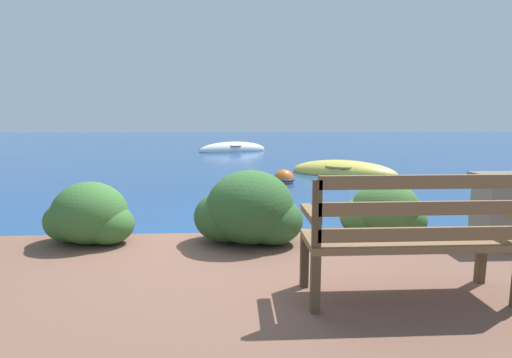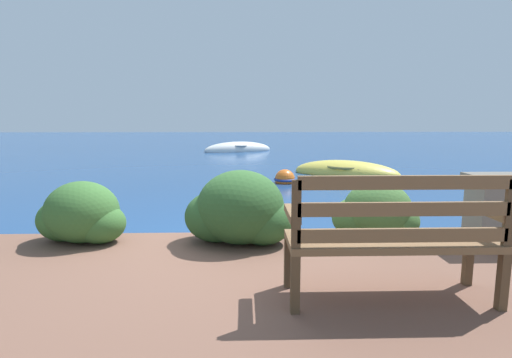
{
  "view_description": "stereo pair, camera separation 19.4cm",
  "coord_description": "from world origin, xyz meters",
  "px_view_note": "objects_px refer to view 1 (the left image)",
  "views": [
    {
      "loc": [
        -0.02,
        -4.41,
        1.51
      ],
      "look_at": [
        0.41,
        3.8,
        0.26
      ],
      "focal_mm": 28.0,
      "sensor_mm": 36.0,
      "label": 1
    },
    {
      "loc": [
        0.17,
        -4.42,
        1.51
      ],
      "look_at": [
        0.41,
        3.8,
        0.26
      ],
      "focal_mm": 28.0,
      "sensor_mm": 36.0,
      "label": 2
    }
  ],
  "objects_px": {
    "rowboat_nearest": "(343,172)",
    "rowboat_mid": "(233,150)",
    "mooring_buoy": "(284,179)",
    "park_bench": "(411,234)"
  },
  "relations": [
    {
      "from": "rowboat_nearest",
      "to": "rowboat_mid",
      "type": "relative_size",
      "value": 0.91
    },
    {
      "from": "rowboat_nearest",
      "to": "mooring_buoy",
      "type": "xyz_separation_m",
      "value": [
        -1.76,
        -1.28,
        0.02
      ]
    },
    {
      "from": "park_bench",
      "to": "mooring_buoy",
      "type": "distance_m",
      "value": 6.64
    },
    {
      "from": "park_bench",
      "to": "rowboat_mid",
      "type": "relative_size",
      "value": 0.44
    },
    {
      "from": "park_bench",
      "to": "rowboat_nearest",
      "type": "height_order",
      "value": "park_bench"
    },
    {
      "from": "rowboat_mid",
      "to": "mooring_buoy",
      "type": "bearing_deg",
      "value": -103.71
    },
    {
      "from": "rowboat_nearest",
      "to": "mooring_buoy",
      "type": "relative_size",
      "value": 5.79
    },
    {
      "from": "park_bench",
      "to": "rowboat_mid",
      "type": "distance_m",
      "value": 15.78
    },
    {
      "from": "rowboat_mid",
      "to": "mooring_buoy",
      "type": "xyz_separation_m",
      "value": [
        1.24,
        -9.1,
        0.02
      ]
    },
    {
      "from": "rowboat_mid",
      "to": "park_bench",
      "type": "bearing_deg",
      "value": -106.66
    }
  ]
}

